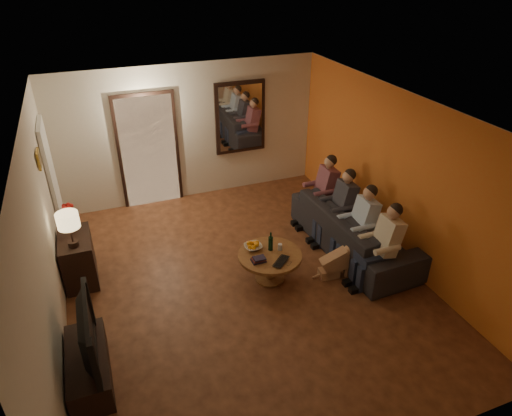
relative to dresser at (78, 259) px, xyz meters
name	(u,v)px	position (x,y,z in m)	size (l,w,h in m)	color
floor	(244,282)	(2.25, -0.96, -0.36)	(5.00, 6.00, 0.01)	#482313
ceiling	(242,113)	(2.25, -0.96, 2.24)	(5.00, 6.00, 0.01)	white
back_wall	(190,133)	(2.25, 2.04, 0.94)	(5.00, 0.02, 2.60)	beige
front_wall	(367,374)	(2.25, -3.96, 0.94)	(5.00, 0.02, 2.60)	beige
left_wall	(44,244)	(-0.25, -0.96, 0.94)	(0.02, 6.00, 2.60)	beige
right_wall	(398,177)	(4.75, -0.96, 0.94)	(0.02, 6.00, 2.60)	beige
orange_accent	(397,177)	(4.74, -0.96, 0.94)	(0.01, 6.00, 2.60)	orange
kitchen_doorway	(149,152)	(1.45, 2.02, 0.69)	(1.00, 0.06, 2.10)	#FFE0A5
door_trim	(149,152)	(1.45, 2.01, 0.69)	(1.12, 0.04, 2.22)	black
fridge_glimpse	(163,157)	(1.70, 2.02, 0.54)	(0.45, 0.03, 1.70)	silver
mirror_frame	(240,117)	(3.25, 2.00, 1.14)	(1.00, 0.05, 1.40)	black
mirror_glass	(241,118)	(3.25, 1.97, 1.14)	(0.86, 0.02, 1.26)	white
white_door	(53,183)	(-0.21, 1.34, 0.66)	(0.06, 0.85, 2.04)	white
framed_art	(39,159)	(-0.22, 0.34, 1.49)	(0.03, 0.28, 0.24)	#B28C33
art_canvas	(40,159)	(-0.21, 0.34, 1.49)	(0.01, 0.22, 0.18)	brown
dresser	(78,259)	(0.00, 0.00, 0.00)	(0.45, 0.82, 0.73)	black
table_lamp	(70,230)	(0.00, -0.22, 0.63)	(0.30, 0.30, 0.54)	beige
flower_vase	(70,217)	(0.00, 0.22, 0.58)	(0.14, 0.14, 0.44)	red
tv_stand	(89,367)	(0.00, -1.98, -0.17)	(0.45, 1.13, 0.38)	black
tv	(80,334)	(0.00, -1.98, 0.34)	(0.15, 1.13, 0.65)	black
sofa	(353,229)	(4.21, -0.76, 0.00)	(0.98, 2.51, 0.73)	black
person_a	(383,248)	(4.11, -1.66, 0.24)	(0.60, 0.40, 1.20)	tan
person_b	(360,227)	(4.11, -1.06, 0.24)	(0.60, 0.40, 1.20)	tan
person_c	(340,209)	(4.11, -0.46, 0.24)	(0.60, 0.40, 1.20)	tan
person_d	(323,193)	(4.11, 0.14, 0.24)	(0.60, 0.40, 1.20)	tan
dog	(336,261)	(3.58, -1.31, -0.08)	(0.56, 0.24, 0.56)	#A16B4A
coffee_table	(270,266)	(2.63, -1.02, -0.14)	(0.94, 0.94, 0.45)	brown
bowl	(253,247)	(2.45, -0.80, 0.12)	(0.26, 0.26, 0.06)	white
oranges	(253,243)	(2.45, -0.80, 0.19)	(0.20, 0.20, 0.08)	orange
wine_bottle	(271,241)	(2.68, -0.92, 0.24)	(0.07, 0.07, 0.31)	black
wine_glass	(280,247)	(2.81, -0.97, 0.14)	(0.06, 0.06, 0.10)	silver
book_stack	(258,259)	(2.41, -1.12, 0.12)	(0.20, 0.15, 0.07)	black
laptop	(284,263)	(2.73, -1.30, 0.10)	(0.33, 0.21, 0.03)	black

